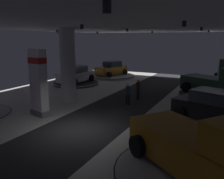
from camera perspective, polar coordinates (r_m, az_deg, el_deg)
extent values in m
cube|color=silver|center=(12.97, -7.79, -9.65)|extent=(24.00, 44.00, 0.05)
cube|color=#2D2D33|center=(12.96, -7.80, -9.53)|extent=(4.40, 44.00, 0.01)
cube|color=silver|center=(12.07, -8.58, 15.73)|extent=(24.00, 44.00, 0.10)
cylinder|color=black|center=(20.37, -12.97, 13.43)|extent=(0.16, 0.16, 0.22)
cylinder|color=black|center=(25.51, -3.55, 13.41)|extent=(0.16, 0.16, 0.22)
cylinder|color=black|center=(12.24, -7.24, 14.64)|extent=(0.16, 0.16, 0.22)
cylinder|color=black|center=(17.01, 3.66, 14.01)|extent=(0.16, 0.16, 0.22)
cylinder|color=black|center=(22.74, 9.54, 13.42)|extent=(0.16, 0.16, 0.22)
cylinder|color=black|center=(4.41, -1.24, 19.18)|extent=(0.16, 0.16, 0.22)
cylinder|color=black|center=(9.87, 16.88, 14.83)|extent=(0.16, 0.16, 0.22)
cylinder|color=black|center=(15.97, 20.54, 13.40)|extent=(0.16, 0.16, 0.22)
cylinder|color=black|center=(21.83, 22.11, 12.76)|extent=(0.16, 0.16, 0.22)
cylinder|color=silver|center=(18.24, -10.53, 5.62)|extent=(1.17, 1.17, 5.50)
cube|color=slate|center=(15.78, -16.70, -5.30)|extent=(1.37, 0.89, 0.35)
cube|color=white|center=(15.30, -17.17, 2.13)|extent=(1.19, 0.77, 3.79)
cube|color=red|center=(15.15, -17.46, 6.66)|extent=(1.22, 0.80, 0.36)
cylinder|color=black|center=(27.71, 23.50, 2.81)|extent=(0.34, 0.86, 0.84)
cylinder|color=black|center=(24.04, 23.56, 1.51)|extent=(0.34, 0.86, 0.84)
cylinder|color=#B7B7BC|center=(9.30, 19.03, -18.62)|extent=(5.57, 5.57, 0.24)
cylinder|color=black|center=(9.26, 19.07, -18.15)|extent=(5.68, 5.68, 0.05)
cube|color=#B77519|center=(8.90, 19.43, -13.79)|extent=(5.52, 4.82, 1.20)
cylinder|color=black|center=(10.99, 16.58, -10.39)|extent=(0.84, 0.72, 0.84)
cylinder|color=black|center=(9.62, 6.04, -13.26)|extent=(0.84, 0.72, 0.84)
cylinder|color=#333338|center=(25.39, -8.58, 1.49)|extent=(4.70, 4.70, 0.23)
cylinder|color=white|center=(25.38, -8.59, 1.68)|extent=(4.79, 4.79, 0.05)
cube|color=silver|center=(25.27, -8.63, 3.11)|extent=(2.03, 4.29, 0.90)
cube|color=#2D3842|center=(25.28, -8.47, 4.83)|extent=(1.66, 1.98, 0.70)
cylinder|color=black|center=(23.60, -8.87, 1.79)|extent=(0.26, 0.69, 0.68)
cylinder|color=black|center=(24.89, -12.46, 2.19)|extent=(0.26, 0.69, 0.68)
cylinder|color=black|center=(25.85, -4.90, 2.80)|extent=(0.26, 0.69, 0.68)
cylinder|color=black|center=(27.03, -8.38, 3.12)|extent=(0.26, 0.69, 0.68)
sphere|color=white|center=(23.38, -10.84, 2.57)|extent=(0.18, 0.18, 0.18)
sphere|color=white|center=(24.03, -12.63, 2.75)|extent=(0.18, 0.18, 0.18)
cylinder|color=#B7B7BC|center=(29.79, -0.12, 3.24)|extent=(5.57, 5.57, 0.25)
cylinder|color=black|center=(29.77, -0.12, 3.42)|extent=(5.68, 5.68, 0.05)
cube|color=#B77519|center=(29.68, -0.12, 4.64)|extent=(2.87, 4.53, 0.90)
cube|color=#2D3842|center=(29.70, 0.07, 6.10)|extent=(2.02, 2.25, 0.70)
cylinder|color=black|center=(28.01, -0.61, 3.63)|extent=(0.40, 0.71, 0.68)
cylinder|color=black|center=(29.40, -3.45, 4.02)|extent=(0.40, 0.71, 0.68)
cylinder|color=black|center=(30.13, 3.12, 4.22)|extent=(0.40, 0.71, 0.68)
cylinder|color=black|center=(31.43, 0.31, 4.57)|extent=(0.40, 0.71, 0.68)
sphere|color=white|center=(27.86, -2.26, 4.37)|extent=(0.18, 0.18, 0.18)
sphere|color=white|center=(28.56, -3.67, 4.54)|extent=(0.18, 0.18, 0.18)
cylinder|color=#333338|center=(21.22, 23.12, -1.42)|extent=(5.57, 5.57, 0.28)
cylinder|color=white|center=(21.20, 23.15, -1.14)|extent=(5.68, 5.68, 0.05)
cube|color=#2D5638|center=(21.04, 23.32, 0.93)|extent=(5.67, 4.34, 1.20)
cylinder|color=black|center=(23.06, 20.91, 1.20)|extent=(0.87, 0.64, 0.84)
cylinder|color=black|center=(21.18, 17.32, 0.53)|extent=(0.87, 0.64, 0.84)
cylinder|color=silver|center=(14.52, 22.71, -7.40)|extent=(5.56, 5.56, 0.29)
cylinder|color=black|center=(14.48, 22.74, -6.97)|extent=(5.68, 5.68, 0.05)
cube|color=black|center=(14.29, 22.95, -4.54)|extent=(4.56, 3.09, 0.90)
cube|color=#2D3842|center=(14.17, 22.65, -1.53)|extent=(2.31, 2.10, 0.70)
cylinder|color=black|center=(15.81, 19.59, -3.73)|extent=(0.71, 0.43, 0.68)
cylinder|color=black|center=(14.11, 15.90, -5.38)|extent=(0.71, 0.43, 0.68)
cylinder|color=black|center=(19.11, 6.34, -1.11)|extent=(0.14, 0.14, 0.80)
cylinder|color=black|center=(18.96, 6.10, -1.22)|extent=(0.14, 0.14, 0.80)
cylinder|color=#472323|center=(18.89, 6.27, 0.78)|extent=(0.32, 0.32, 0.62)
sphere|color=#99755B|center=(18.81, 6.30, 2.04)|extent=(0.22, 0.22, 0.22)
cylinder|color=black|center=(17.44, 4.04, -2.36)|extent=(0.14, 0.14, 0.80)
cylinder|color=black|center=(17.50, 3.50, -2.30)|extent=(0.14, 0.14, 0.80)
cylinder|color=#233851|center=(17.32, 3.80, -0.22)|extent=(0.32, 0.32, 0.62)
sphere|color=beige|center=(17.23, 3.82, 1.14)|extent=(0.22, 0.22, 0.22)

